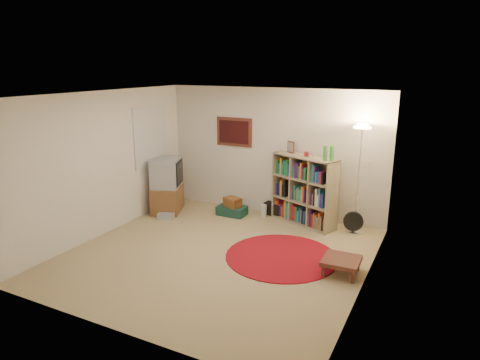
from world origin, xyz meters
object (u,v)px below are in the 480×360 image
Objects in this scene: floor_fan at (353,223)px; suitcase at (232,210)px; bookshelf at (303,191)px; side_table at (341,261)px; tv_stand at (167,186)px; floor_lamp at (361,143)px.

floor_fan reaches higher than suitcase.
bookshelf is 2.12m from side_table.
bookshelf is 1.52m from suitcase.
floor_lamp is at bearing -13.41° from tv_stand.
bookshelf is at bearing 124.02° from side_table.
floor_fan is 0.76× the size of side_table.
floor_fan reaches higher than side_table.
bookshelf is 1.41m from floor_lamp.
tv_stand is 2.09× the size of side_table.
tv_stand is at bearing -164.22° from suitcase.
floor_lamp is at bearing 19.51° from bookshelf.
bookshelf is at bearing 158.60° from floor_fan.
floor_lamp is at bearing 47.80° from floor_fan.
suitcase is (-2.38, -0.11, -0.11)m from floor_fan.
suitcase is 2.99m from side_table.
side_table is (2.57, -1.52, 0.11)m from suitcase.
bookshelf reaches higher than tv_stand.
suitcase is (-2.41, -0.17, -1.54)m from floor_lamp.
side_table is at bearing -38.26° from tv_stand.
suitcase is (-1.41, -0.20, -0.54)m from bookshelf.
floor_lamp is 3.70× the size of side_table.
side_table is (0.19, -1.63, -0.00)m from floor_fan.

